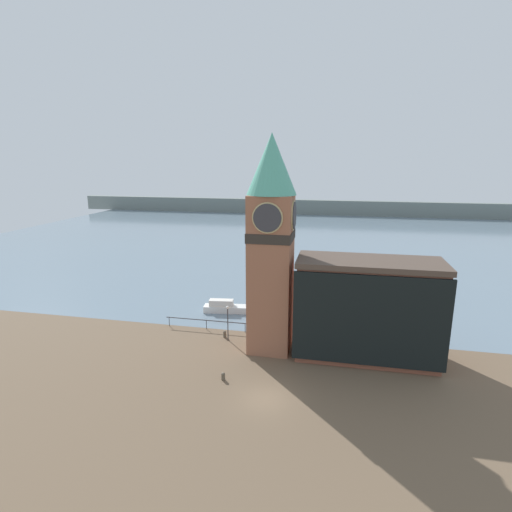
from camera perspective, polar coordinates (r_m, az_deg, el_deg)
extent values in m
plane|color=brown|center=(33.62, 1.33, -19.68)|extent=(160.00, 160.00, 0.00)
cube|color=slate|center=(101.57, 8.68, 2.94)|extent=(160.00, 120.00, 0.00)
cube|color=slate|center=(140.75, 9.64, 6.86)|extent=(180.00, 3.00, 5.00)
cube|color=#333338|center=(45.32, -7.11, -9.10)|extent=(9.48, 0.08, 0.08)
cylinder|color=#333338|center=(47.06, -12.29, -9.13)|extent=(0.07, 0.07, 1.05)
cylinder|color=#333338|center=(45.52, -7.09, -9.71)|extent=(0.07, 0.07, 1.05)
cylinder|color=#333338|center=(44.38, -1.56, -10.24)|extent=(0.07, 0.07, 1.05)
cube|color=#935B42|center=(38.46, 2.12, -2.71)|extent=(4.01, 4.01, 15.33)
cube|color=#2D2823|center=(37.56, 2.17, 2.93)|extent=(4.13, 4.13, 0.90)
cylinder|color=tan|center=(35.24, 1.64, 5.46)|extent=(2.77, 0.12, 2.77)
cylinder|color=#333338|center=(35.15, 1.62, 5.44)|extent=(2.52, 0.12, 2.52)
cylinder|color=tan|center=(36.97, 5.37, 5.79)|extent=(0.12, 2.77, 2.77)
cylinder|color=#333338|center=(36.96, 5.50, 5.78)|extent=(0.12, 2.52, 2.52)
cone|color=#51A88E|center=(36.92, 2.26, 13.00)|extent=(4.61, 4.61, 5.50)
cube|color=brown|center=(39.27, 15.56, -7.68)|extent=(12.86, 5.17, 9.07)
cube|color=#4C3D33|center=(37.85, 16.02, -0.91)|extent=(13.26, 5.57, 0.50)
cube|color=black|center=(36.67, 15.84, -8.94)|extent=(13.36, 0.30, 8.34)
cube|color=silver|center=(50.13, -3.59, -7.55)|extent=(6.86, 2.33, 0.80)
cube|color=silver|center=(50.03, -4.99, -6.66)|extent=(3.07, 1.41, 0.76)
cylinder|color=brown|center=(43.45, -4.49, -11.15)|extent=(0.31, 0.31, 0.59)
sphere|color=brown|center=(43.33, -4.50, -10.79)|extent=(0.32, 0.32, 0.32)
cylinder|color=brown|center=(35.95, -4.71, -16.85)|extent=(0.32, 0.32, 0.51)
sphere|color=brown|center=(35.82, -4.71, -16.50)|extent=(0.34, 0.34, 0.34)
cylinder|color=#2D2D33|center=(42.19, -4.04, -9.73)|extent=(0.10, 0.10, 3.55)
sphere|color=silver|center=(41.49, -4.09, -7.35)|extent=(0.32, 0.32, 0.32)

